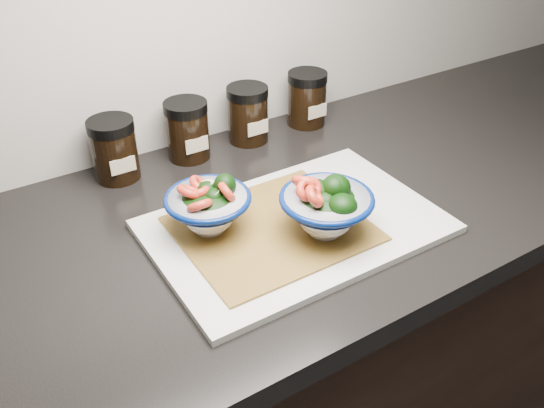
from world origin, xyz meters
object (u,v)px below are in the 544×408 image
spice_jar_b (187,130)px  spice_jar_c (248,114)px  cutting_board (295,226)px  bowl_left (208,206)px  bowl_right (326,207)px  spice_jar_d (307,98)px  spice_jar_a (114,149)px

spice_jar_b → spice_jar_c: 0.13m
cutting_board → spice_jar_b: bearing=97.6°
cutting_board → spice_jar_c: spice_jar_c is taller
bowl_left → spice_jar_c: 0.33m
cutting_board → bowl_right: bearing=-63.5°
bowl_right → cutting_board: bearing=116.5°
spice_jar_c → spice_jar_d: same height
bowl_right → spice_jar_d: (0.21, 0.35, -0.01)m
spice_jar_a → spice_jar_b: same height
cutting_board → bowl_right: 0.08m
cutting_board → spice_jar_a: size_ratio=3.98×
spice_jar_a → spice_jar_b: (0.14, 0.00, 0.00)m
bowl_right → spice_jar_d: bearing=59.1°
bowl_left → spice_jar_a: (-0.06, 0.25, -0.00)m
bowl_left → spice_jar_a: bearing=103.5°
spice_jar_b → spice_jar_d: bearing=0.0°
bowl_left → spice_jar_d: bearing=35.0°
cutting_board → bowl_left: size_ratio=3.39×
bowl_right → spice_jar_a: (-0.21, 0.35, -0.01)m
bowl_right → spice_jar_c: (0.07, 0.35, -0.01)m
bowl_left → spice_jar_d: spice_jar_d is taller
bowl_left → spice_jar_b: size_ratio=1.18×
cutting_board → spice_jar_c: 0.32m
cutting_board → bowl_left: (-0.12, 0.05, 0.05)m
cutting_board → spice_jar_c: (0.09, 0.30, 0.05)m
spice_jar_b → spice_jar_c: bearing=0.0°
bowl_left → spice_jar_a: 0.26m
cutting_board → bowl_right: size_ratio=3.13×
bowl_right → spice_jar_a: size_ratio=1.27×
bowl_left → bowl_right: bowl_right is taller
bowl_right → spice_jar_d: size_ratio=1.27×
spice_jar_a → spice_jar_d: (0.42, 0.00, 0.00)m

